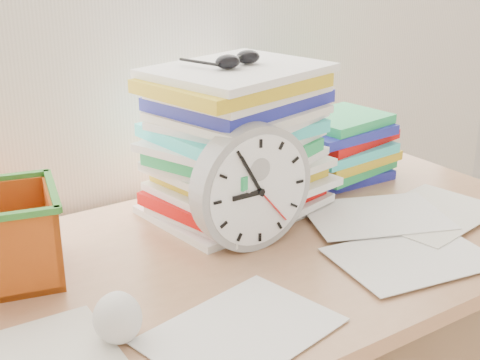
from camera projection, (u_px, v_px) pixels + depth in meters
desk at (239, 288)px, 1.27m from camera, size 1.40×0.70×0.75m
paper_stack at (239, 142)px, 1.37m from camera, size 0.41×0.37×0.31m
clock at (252, 187)px, 1.23m from camera, size 0.24×0.05×0.24m
sunglasses at (238, 59)px, 1.31m from camera, size 0.16×0.15×0.03m
book_stack at (343, 147)px, 1.59m from camera, size 0.27×0.22×0.16m
crumpled_ball at (117, 317)px, 0.97m from camera, size 0.08×0.08×0.08m
scattered_papers at (239, 250)px, 1.25m from camera, size 1.26×0.42×0.02m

